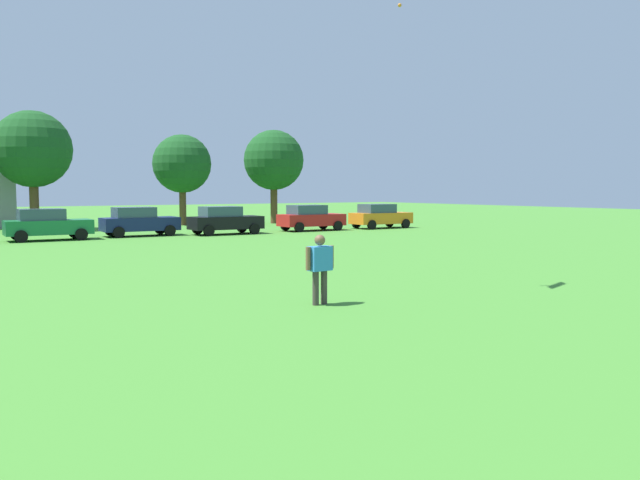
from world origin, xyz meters
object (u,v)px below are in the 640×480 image
at_px(tree_right, 182,164).
at_px(parked_car_orange_7, 380,216).
at_px(adult_bystander, 320,263).
at_px(parked_car_navy_4, 139,221).
at_px(parked_car_black_5, 225,220).
at_px(parked_car_green_3, 47,224).
at_px(parked_car_red_6, 310,218).
at_px(tree_center_right, 32,150).
at_px(tree_far_right, 274,160).

bearing_deg(tree_right, parked_car_orange_7, -45.82).
bearing_deg(adult_bystander, parked_car_navy_4, -100.48).
bearing_deg(adult_bystander, parked_car_orange_7, -134.17).
relative_size(parked_car_navy_4, tree_right, 0.63).
bearing_deg(parked_car_navy_4, parked_car_orange_7, -5.03).
height_order(parked_car_black_5, tree_right, tree_right).
xyz_separation_m(adult_bystander, parked_car_black_5, (7.48, 22.86, -0.13)).
bearing_deg(parked_car_green_3, adult_bystander, -84.35).
bearing_deg(parked_car_red_6, parked_car_orange_7, -3.31).
relative_size(parked_car_green_3, parked_car_navy_4, 1.00).
relative_size(parked_car_black_5, tree_right, 0.63).
bearing_deg(tree_center_right, parked_car_orange_7, -27.04).
distance_m(parked_car_navy_4, tree_right, 11.64).
height_order(parked_car_orange_7, tree_right, tree_right).
bearing_deg(parked_car_black_5, adult_bystander, -108.13).
bearing_deg(parked_car_green_3, tree_far_right, 25.33).
distance_m(parked_car_black_5, tree_center_right, 14.51).
xyz_separation_m(parked_car_navy_4, tree_right, (6.00, 9.25, 3.72)).
height_order(tree_right, tree_far_right, tree_far_right).
bearing_deg(tree_right, tree_center_right, -179.18).
height_order(parked_car_black_5, tree_center_right, tree_center_right).
xyz_separation_m(parked_car_navy_4, tree_far_right, (13.08, 8.04, 4.11)).
relative_size(adult_bystander, tree_right, 0.24).
relative_size(parked_car_green_3, tree_center_right, 0.55).
relative_size(tree_center_right, tree_far_right, 1.07).
height_order(parked_car_green_3, tree_center_right, tree_center_right).
xyz_separation_m(adult_bystander, parked_car_red_6, (13.62, 23.03, -0.13)).
relative_size(adult_bystander, parked_car_navy_4, 0.38).
xyz_separation_m(parked_car_red_6, tree_center_right, (-15.22, 10.23, 4.46)).
distance_m(parked_car_red_6, tree_center_right, 18.87).
height_order(adult_bystander, parked_car_red_6, parked_car_red_6).
bearing_deg(tree_far_right, parked_car_black_5, -131.56).
bearing_deg(tree_right, parked_car_navy_4, -122.95).
height_order(parked_car_red_6, tree_far_right, tree_far_right).
bearing_deg(parked_car_black_5, parked_car_navy_4, 164.86).
bearing_deg(adult_bystander, parked_car_red_6, -124.74).
distance_m(parked_car_green_3, tree_far_right, 20.44).
bearing_deg(parked_car_red_6, parked_car_green_3, 177.85).
xyz_separation_m(parked_car_navy_4, parked_car_black_5, (4.80, -1.30, 0.00)).
xyz_separation_m(parked_car_black_5, tree_far_right, (8.28, 9.33, 4.11)).
distance_m(parked_car_green_3, parked_car_navy_4, 5.05).
height_order(parked_car_navy_4, parked_car_orange_7, same).
height_order(parked_car_orange_7, tree_center_right, tree_center_right).
xyz_separation_m(parked_car_red_6, tree_far_right, (2.14, 9.16, 4.11)).
relative_size(parked_car_navy_4, parked_car_black_5, 1.00).
xyz_separation_m(parked_car_black_5, tree_right, (1.20, 10.55, 3.72)).
height_order(adult_bystander, parked_car_black_5, parked_car_black_5).
height_order(parked_car_green_3, parked_car_orange_7, same).
height_order(parked_car_orange_7, tree_far_right, tree_far_right).
bearing_deg(parked_car_black_5, tree_center_right, 131.12).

